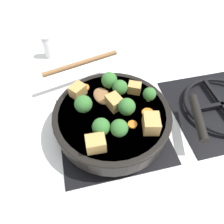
{
  "coord_description": "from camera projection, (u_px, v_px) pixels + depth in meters",
  "views": [
    {
      "loc": [
        0.36,
        -0.09,
        0.55
      ],
      "look_at": [
        0.0,
        0.0,
        0.08
      ],
      "focal_mm": 35.0,
      "sensor_mm": 36.0,
      "label": 1
    }
  ],
  "objects": [
    {
      "name": "ground_plane",
      "position": [
        112.0,
        130.0,
        0.66
      ],
      "size": [
        2.4,
        2.4,
        0.0
      ],
      "primitive_type": "plane",
      "color": "white"
    },
    {
      "name": "front_burner_grate",
      "position": [
        112.0,
        127.0,
        0.65
      ],
      "size": [
        0.31,
        0.31,
        0.03
      ],
      "color": "black",
      "rests_on": "ground_plane"
    },
    {
      "name": "rear_burner_grate",
      "position": [
        221.0,
        106.0,
        0.7
      ],
      "size": [
        0.31,
        0.31,
        0.03
      ],
      "color": "black",
      "rests_on": "ground_plane"
    },
    {
      "name": "skillet_pan",
      "position": [
        113.0,
        118.0,
        0.61
      ],
      "size": [
        0.33,
        0.42,
        0.06
      ],
      "color": "black",
      "rests_on": "front_burner_grate"
    },
    {
      "name": "wooden_spoon",
      "position": [
        89.0,
        76.0,
        0.67
      ],
      "size": [
        0.23,
        0.25,
        0.02
      ],
      "color": "olive",
      "rests_on": "skillet_pan"
    },
    {
      "name": "tofu_cube_center_large",
      "position": [
        134.0,
        88.0,
        0.63
      ],
      "size": [
        0.04,
        0.05,
        0.03
      ],
      "primitive_type": "cube",
      "rotation": [
        0.0,
        0.0,
        1.11
      ],
      "color": "tan",
      "rests_on": "skillet_pan"
    },
    {
      "name": "tofu_cube_near_handle",
      "position": [
        151.0,
        123.0,
        0.54
      ],
      "size": [
        0.06,
        0.05,
        0.04
      ],
      "primitive_type": "cube",
      "rotation": [
        0.0,
        0.0,
        6.05
      ],
      "color": "tan",
      "rests_on": "skillet_pan"
    },
    {
      "name": "tofu_cube_east_chunk",
      "position": [
        78.0,
        91.0,
        0.62
      ],
      "size": [
        0.05,
        0.05,
        0.03
      ],
      "primitive_type": "cube",
      "rotation": [
        0.0,
        0.0,
        2.23
      ],
      "color": "tan",
      "rests_on": "skillet_pan"
    },
    {
      "name": "tofu_cube_west_chunk",
      "position": [
        114.0,
        102.0,
        0.59
      ],
      "size": [
        0.05,
        0.05,
        0.04
      ],
      "primitive_type": "cube",
      "rotation": [
        0.0,
        0.0,
        0.36
      ],
      "color": "tan",
      "rests_on": "skillet_pan"
    },
    {
      "name": "tofu_cube_back_piece",
      "position": [
        96.0,
        144.0,
        0.51
      ],
      "size": [
        0.04,
        0.05,
        0.04
      ],
      "primitive_type": "cube",
      "rotation": [
        0.0,
        0.0,
        4.67
      ],
      "color": "tan",
      "rests_on": "skillet_pan"
    },
    {
      "name": "broccoli_floret_near_spoon",
      "position": [
        109.0,
        80.0,
        0.63
      ],
      "size": [
        0.05,
        0.05,
        0.05
      ],
      "color": "#709956",
      "rests_on": "skillet_pan"
    },
    {
      "name": "broccoli_floret_center_top",
      "position": [
        149.0,
        94.0,
        0.6
      ],
      "size": [
        0.04,
        0.04,
        0.04
      ],
      "color": "#709956",
      "rests_on": "skillet_pan"
    },
    {
      "name": "broccoli_floret_east_rim",
      "position": [
        118.0,
        128.0,
        0.52
      ],
      "size": [
        0.04,
        0.04,
        0.05
      ],
      "color": "#709956",
      "rests_on": "skillet_pan"
    },
    {
      "name": "broccoli_floret_west_rim",
      "position": [
        101.0,
        127.0,
        0.53
      ],
      "size": [
        0.04,
        0.04,
        0.05
      ],
      "color": "#709956",
      "rests_on": "skillet_pan"
    },
    {
      "name": "broccoli_floret_north_edge",
      "position": [
        127.0,
        107.0,
        0.57
      ],
      "size": [
        0.05,
        0.05,
        0.05
      ],
      "color": "#709956",
      "rests_on": "skillet_pan"
    },
    {
      "name": "broccoli_floret_south_cluster",
      "position": [
        120.0,
        88.0,
        0.61
      ],
      "size": [
        0.04,
        0.04,
        0.05
      ],
      "color": "#709956",
      "rests_on": "skillet_pan"
    },
    {
      "name": "broccoli_floret_mid_floret",
      "position": [
        83.0,
        104.0,
        0.57
      ],
      "size": [
        0.05,
        0.05,
        0.05
      ],
      "color": "#709956",
      "rests_on": "skillet_pan"
    },
    {
      "name": "carrot_slice_orange_thin",
      "position": [
        85.0,
        88.0,
        0.65
      ],
      "size": [
        0.03,
        0.03,
        0.01
      ],
      "primitive_type": "cylinder",
      "color": "orange",
      "rests_on": "skillet_pan"
    },
    {
      "name": "carrot_slice_near_center",
      "position": [
        132.0,
        124.0,
        0.56
      ],
      "size": [
        0.02,
        0.02,
        0.01
      ],
      "primitive_type": "cylinder",
      "color": "orange",
      "rests_on": "skillet_pan"
    },
    {
      "name": "carrot_slice_edge_slice",
      "position": [
        148.0,
        113.0,
        0.59
      ],
      "size": [
        0.03,
        0.03,
        0.01
      ],
      "primitive_type": "cylinder",
      "color": "orange",
      "rests_on": "skillet_pan"
    },
    {
      "name": "salt_shaker",
      "position": [
        48.0,
        47.0,
        0.85
      ],
      "size": [
        0.04,
        0.04,
        0.09
      ],
      "color": "white",
      "rests_on": "ground_plane"
    }
  ]
}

